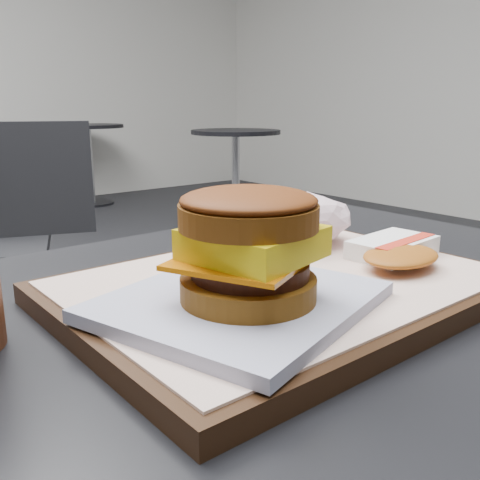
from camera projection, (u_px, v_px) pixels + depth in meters
name	position (u px, v px, depth m)	size (l,w,h in m)	color
customer_table	(286.00, 477.00, 0.52)	(0.80, 0.60, 0.77)	#A5A5AA
serving_tray	(283.00, 288.00, 0.48)	(0.38, 0.28, 0.02)	black
breakfast_sandwich	(246.00, 259.00, 0.39)	(0.23, 0.22, 0.09)	silver
hash_brown	(396.00, 251.00, 0.52)	(0.12, 0.10, 0.02)	white
crumpled_wrapper	(300.00, 219.00, 0.58)	(0.12, 0.10, 0.05)	white
neighbor_chair	(3.00, 231.00, 1.85)	(0.65, 0.55, 0.88)	#B2B2B7
bg_table_near	(236.00, 156.00, 3.98)	(0.66, 0.66, 0.75)	black
bg_table_far	(89.00, 145.00, 5.00)	(0.66, 0.66, 0.75)	black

